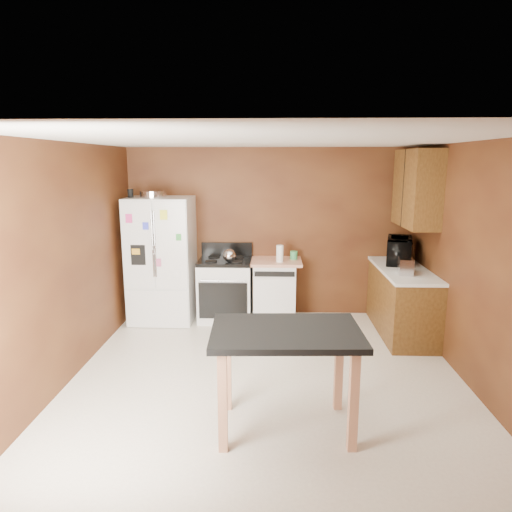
# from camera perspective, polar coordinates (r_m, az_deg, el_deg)

# --- Properties ---
(floor) EXTENTS (4.50, 4.50, 0.00)m
(floor) POSITION_cam_1_polar(r_m,az_deg,el_deg) (5.07, 1.37, -15.21)
(floor) COLOR white
(floor) RESTS_ON ground
(ceiling) EXTENTS (4.50, 4.50, 0.00)m
(ceiling) POSITION_cam_1_polar(r_m,az_deg,el_deg) (4.52, 1.53, 14.32)
(ceiling) COLOR white
(ceiling) RESTS_ON ground
(wall_back) EXTENTS (4.20, 0.00, 4.20)m
(wall_back) POSITION_cam_1_polar(r_m,az_deg,el_deg) (6.85, 1.68, 2.96)
(wall_back) COLOR brown
(wall_back) RESTS_ON ground
(wall_front) EXTENTS (4.20, 0.00, 4.20)m
(wall_front) POSITION_cam_1_polar(r_m,az_deg,el_deg) (2.50, 0.78, -13.06)
(wall_front) COLOR brown
(wall_front) RESTS_ON ground
(wall_left) EXTENTS (0.00, 4.50, 4.50)m
(wall_left) POSITION_cam_1_polar(r_m,az_deg,el_deg) (5.11, -22.82, -1.00)
(wall_left) COLOR brown
(wall_left) RESTS_ON ground
(wall_right) EXTENTS (0.00, 4.50, 4.50)m
(wall_right) POSITION_cam_1_polar(r_m,az_deg,el_deg) (5.07, 25.92, -1.37)
(wall_right) COLOR brown
(wall_right) RESTS_ON ground
(roasting_pan) EXTENTS (0.37, 0.37, 0.09)m
(roasting_pan) POSITION_cam_1_polar(r_m,az_deg,el_deg) (6.58, -12.73, 7.55)
(roasting_pan) COLOR silver
(roasting_pan) RESTS_ON refrigerator
(pen_cup) EXTENTS (0.08, 0.08, 0.12)m
(pen_cup) POSITION_cam_1_polar(r_m,az_deg,el_deg) (6.66, -15.42, 7.57)
(pen_cup) COLOR black
(pen_cup) RESTS_ON refrigerator
(kettle) EXTENTS (0.18, 0.18, 0.18)m
(kettle) POSITION_cam_1_polar(r_m,az_deg,el_deg) (6.45, -3.34, 0.06)
(kettle) COLOR silver
(kettle) RESTS_ON gas_range
(paper_towel) EXTENTS (0.13, 0.13, 0.24)m
(paper_towel) POSITION_cam_1_polar(r_m,az_deg,el_deg) (6.49, 3.00, 0.30)
(paper_towel) COLOR white
(paper_towel) RESTS_ON dishwasher
(green_canister) EXTENTS (0.13, 0.13, 0.12)m
(green_canister) POSITION_cam_1_polar(r_m,az_deg,el_deg) (6.70, 4.74, 0.11)
(green_canister) COLOR #3DA05A
(green_canister) RESTS_ON dishwasher
(toaster) EXTENTS (0.21, 0.30, 0.20)m
(toaster) POSITION_cam_1_polar(r_m,az_deg,el_deg) (6.06, 18.18, -1.19)
(toaster) COLOR silver
(toaster) RESTS_ON right_cabinets
(microwave) EXTENTS (0.54, 0.68, 0.33)m
(microwave) POSITION_cam_1_polar(r_m,az_deg,el_deg) (6.65, 17.44, 0.54)
(microwave) COLOR black
(microwave) RESTS_ON right_cabinets
(refrigerator) EXTENTS (0.90, 0.80, 1.80)m
(refrigerator) POSITION_cam_1_polar(r_m,az_deg,el_deg) (6.73, -11.69, -0.48)
(refrigerator) COLOR white
(refrigerator) RESTS_ON ground
(gas_range) EXTENTS (0.76, 0.68, 1.10)m
(gas_range) POSITION_cam_1_polar(r_m,az_deg,el_deg) (6.73, -3.85, -4.08)
(gas_range) COLOR white
(gas_range) RESTS_ON ground
(dishwasher) EXTENTS (0.78, 0.63, 0.89)m
(dishwasher) POSITION_cam_1_polar(r_m,az_deg,el_deg) (6.72, 2.30, -4.17)
(dishwasher) COLOR white
(dishwasher) RESTS_ON ground
(right_cabinets) EXTENTS (0.63, 1.58, 2.45)m
(right_cabinets) POSITION_cam_1_polar(r_m,az_deg,el_deg) (6.41, 18.27, -1.37)
(right_cabinets) COLOR brown
(right_cabinets) RESTS_ON ground
(island) EXTENTS (1.29, 0.89, 0.91)m
(island) POSITION_cam_1_polar(r_m,az_deg,el_deg) (3.94, 3.76, -11.04)
(island) COLOR black
(island) RESTS_ON ground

